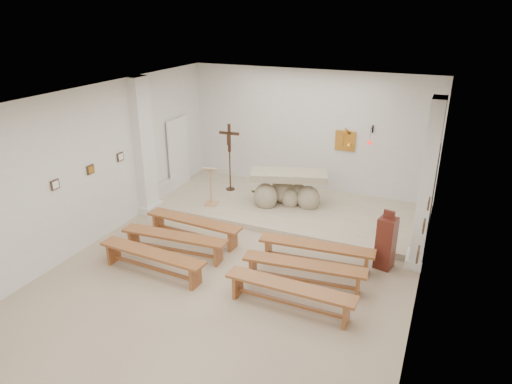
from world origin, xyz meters
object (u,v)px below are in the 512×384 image
at_px(lectern, 211,186).
at_px(crucifix_stand, 230,153).
at_px(donation_pedestal, 386,243).
at_px(bench_right_third, 290,291).
at_px(altar, 287,191).
at_px(bench_right_second, 304,269).
at_px(bench_left_second, 174,240).
at_px(bench_left_third, 152,257).
at_px(bench_left_front, 194,225).
at_px(bench_right_front, 316,250).

height_order(lectern, crucifix_stand, crucifix_stand).
relative_size(donation_pedestal, bench_right_third, 0.54).
xyz_separation_m(altar, donation_pedestal, (2.83, -1.92, 0.03)).
xyz_separation_m(donation_pedestal, bench_right_second, (-1.31, -1.33, -0.19)).
xyz_separation_m(bench_left_second, bench_left_third, (0.00, -0.81, 0.00)).
distance_m(altar, lectern, 2.02).
bearing_deg(donation_pedestal, crucifix_stand, 165.81).
height_order(altar, bench_right_third, altar).
bearing_deg(bench_right_second, altar, 109.00).
relative_size(altar, bench_left_second, 0.87).
height_order(bench_left_front, bench_right_second, same).
relative_size(lectern, bench_left_third, 0.45).
distance_m(bench_left_front, bench_right_second, 3.03).
bearing_deg(bench_left_second, bench_right_third, -19.79).
xyz_separation_m(lectern, bench_left_front, (0.45, -1.64, -0.31)).
bearing_deg(bench_right_front, bench_left_third, -156.19).
xyz_separation_m(altar, lectern, (-1.86, -0.79, 0.14)).
xyz_separation_m(bench_left_second, bench_right_third, (2.92, -0.81, 0.00)).
bearing_deg(crucifix_stand, bench_left_third, -88.48).
bearing_deg(bench_left_third, bench_left_second, 93.04).
bearing_deg(bench_right_second, crucifix_stand, 127.12).
bearing_deg(bench_left_second, bench_right_second, -4.33).
relative_size(bench_right_front, bench_left_second, 1.00).
bearing_deg(bench_right_front, altar, 116.81).
bearing_deg(bench_left_second, lectern, 96.18).
xyz_separation_m(altar, bench_left_second, (-1.40, -3.25, -0.16)).
distance_m(lectern, bench_right_front, 3.77).
bearing_deg(crucifix_stand, lectern, -94.04).
relative_size(lectern, bench_right_third, 0.45).
distance_m(crucifix_stand, bench_right_second, 5.02).
xyz_separation_m(bench_right_front, bench_left_third, (-2.92, -1.62, 0.00)).
distance_m(bench_left_front, bench_right_front, 2.92).
relative_size(bench_right_front, bench_left_third, 1.00).
xyz_separation_m(donation_pedestal, bench_left_third, (-4.23, -2.14, -0.19)).
height_order(bench_left_front, bench_right_front, same).
height_order(donation_pedestal, bench_left_third, donation_pedestal).
distance_m(lectern, donation_pedestal, 4.82).
xyz_separation_m(altar, bench_left_front, (-1.40, -2.44, -0.16)).
bearing_deg(crucifix_stand, bench_right_third, -56.98).
bearing_deg(bench_left_third, crucifix_stand, 99.04).
relative_size(altar, lectern, 1.94).
distance_m(bench_right_front, bench_right_third, 1.62).
bearing_deg(bench_left_front, bench_right_front, 3.29).
xyz_separation_m(bench_right_front, bench_left_second, (-2.92, -0.81, 0.00)).
bearing_deg(bench_left_second, bench_right_front, 11.13).
relative_size(bench_right_second, bench_right_third, 1.01).
bearing_deg(bench_right_third, donation_pedestal, 59.53).
distance_m(bench_left_second, bench_left_third, 0.81).
xyz_separation_m(bench_left_front, bench_right_third, (2.92, -1.62, 0.00)).
bearing_deg(bench_left_third, lectern, 100.98).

